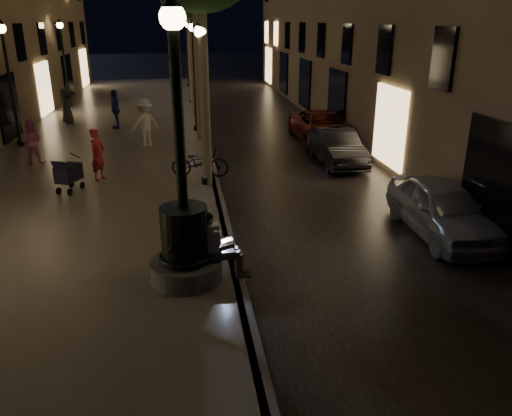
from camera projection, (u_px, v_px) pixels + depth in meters
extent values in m
plane|color=black|center=(205.00, 139.00, 22.02)|extent=(120.00, 120.00, 0.00)
cube|color=black|center=(271.00, 137.00, 22.43)|extent=(6.00, 45.00, 0.02)
cube|color=slate|center=(111.00, 140.00, 21.44)|extent=(8.00, 45.00, 0.20)
cube|color=#59595B|center=(205.00, 137.00, 21.99)|extent=(0.25, 45.00, 0.20)
cylinder|color=#59595B|center=(186.00, 269.00, 9.72)|extent=(1.40, 1.40, 0.40)
cylinder|color=black|center=(185.00, 234.00, 9.46)|extent=(0.90, 0.90, 1.10)
torus|color=black|center=(186.00, 256.00, 9.62)|extent=(1.04, 1.04, 0.10)
torus|color=black|center=(183.00, 215.00, 9.32)|extent=(0.89, 0.89, 0.09)
cylinder|color=black|center=(178.00, 121.00, 8.69)|extent=(0.20, 0.20, 3.20)
sphere|color=#FFD88C|center=(172.00, 17.00, 8.09)|extent=(0.44, 0.44, 0.44)
cube|color=tan|center=(214.00, 254.00, 9.69)|extent=(0.37, 0.25, 0.18)
cube|color=white|center=(210.00, 238.00, 9.56)|extent=(0.46, 0.27, 0.58)
sphere|color=tan|center=(208.00, 220.00, 9.42)|extent=(0.22, 0.22, 0.22)
sphere|color=black|center=(208.00, 218.00, 9.41)|extent=(0.22, 0.22, 0.22)
cube|color=tan|center=(227.00, 255.00, 9.64)|extent=(0.47, 0.13, 0.14)
cube|color=tan|center=(226.00, 251.00, 9.81)|extent=(0.47, 0.13, 0.14)
cube|color=tan|center=(239.00, 266.00, 9.76)|extent=(0.13, 0.12, 0.49)
cube|color=tan|center=(238.00, 262.00, 9.93)|extent=(0.13, 0.12, 0.49)
cube|color=black|center=(244.00, 276.00, 9.86)|extent=(0.27, 0.10, 0.03)
cube|color=black|center=(243.00, 272.00, 10.03)|extent=(0.27, 0.10, 0.03)
cube|color=black|center=(228.00, 249.00, 9.70)|extent=(0.25, 0.34, 0.02)
cube|color=black|center=(219.00, 245.00, 9.64)|extent=(0.09, 0.34, 0.22)
cube|color=#B2DAFF|center=(220.00, 245.00, 9.64)|extent=(0.06, 0.31, 0.19)
cylinder|color=#6B604C|center=(205.00, 102.00, 14.56)|extent=(0.28, 0.28, 5.00)
cylinder|color=#6B604C|center=(198.00, 78.00, 20.10)|extent=(0.28, 0.28, 5.10)
cylinder|color=#6B604C|center=(192.00, 67.00, 25.67)|extent=(0.28, 0.28, 4.90)
cylinder|color=#6B604C|center=(190.00, 56.00, 31.17)|extent=(0.28, 0.28, 5.20)
cylinder|color=black|center=(206.00, 181.00, 15.40)|extent=(0.28, 0.28, 0.20)
cylinder|color=black|center=(204.00, 112.00, 14.66)|extent=(0.12, 0.12, 4.40)
sphere|color=#FFD88C|center=(201.00, 31.00, 13.86)|extent=(0.36, 0.36, 0.36)
cone|color=black|center=(200.00, 22.00, 13.77)|extent=(0.30, 0.30, 0.22)
cylinder|color=black|center=(197.00, 128.00, 22.80)|extent=(0.28, 0.28, 0.20)
cylinder|color=black|center=(195.00, 81.00, 22.06)|extent=(0.12, 0.12, 4.40)
sphere|color=#FFD88C|center=(192.00, 27.00, 21.26)|extent=(0.36, 0.36, 0.36)
cone|color=black|center=(192.00, 21.00, 21.17)|extent=(0.30, 0.30, 0.22)
cylinder|color=black|center=(192.00, 101.00, 30.20)|extent=(0.28, 0.28, 0.20)
cylinder|color=black|center=(190.00, 65.00, 29.45)|extent=(0.12, 0.12, 4.40)
sphere|color=#FFD88C|center=(188.00, 25.00, 28.65)|extent=(0.36, 0.36, 0.36)
cone|color=black|center=(188.00, 20.00, 28.57)|extent=(0.30, 0.30, 0.22)
cylinder|color=black|center=(189.00, 85.00, 37.60)|extent=(0.28, 0.28, 0.20)
cylinder|color=black|center=(188.00, 56.00, 36.85)|extent=(0.12, 0.12, 4.40)
sphere|color=#FFD88C|center=(186.00, 24.00, 36.05)|extent=(0.36, 0.36, 0.36)
cone|color=black|center=(186.00, 20.00, 35.96)|extent=(0.30, 0.30, 0.22)
cylinder|color=black|center=(21.00, 144.00, 19.98)|extent=(0.28, 0.28, 0.20)
cylinder|color=black|center=(11.00, 90.00, 19.23)|extent=(0.12, 0.12, 4.40)
sphere|color=#FFD88C|center=(1.00, 28.00, 18.43)|extent=(0.36, 0.36, 0.36)
cone|color=black|center=(0.00, 21.00, 18.35)|extent=(0.30, 0.30, 0.22)
cylinder|color=black|center=(70.00, 104.00, 29.23)|extent=(0.28, 0.28, 0.20)
cylinder|color=black|center=(65.00, 67.00, 28.48)|extent=(0.12, 0.12, 4.40)
sphere|color=#FFD88C|center=(60.00, 25.00, 27.68)|extent=(0.36, 0.36, 0.36)
cone|color=black|center=(59.00, 20.00, 27.59)|extent=(0.30, 0.30, 0.22)
cube|color=black|center=(69.00, 173.00, 14.52)|extent=(0.74, 0.90, 0.47)
cube|color=black|center=(59.00, 166.00, 14.09)|extent=(0.45, 0.33, 0.30)
cylinder|color=black|center=(59.00, 191.00, 14.45)|extent=(0.12, 0.21, 0.21)
cylinder|color=black|center=(70.00, 192.00, 14.36)|extent=(0.12, 0.21, 0.21)
cylinder|color=black|center=(71.00, 185.00, 15.02)|extent=(0.12, 0.21, 0.21)
cylinder|color=black|center=(82.00, 186.00, 14.93)|extent=(0.12, 0.21, 0.21)
cylinder|color=black|center=(75.00, 156.00, 14.75)|extent=(0.21, 0.44, 0.29)
imported|color=#B0B4B8|center=(442.00, 209.00, 12.10)|extent=(1.61, 3.91, 1.33)
imported|color=black|center=(337.00, 147.00, 18.12)|extent=(1.33, 3.79, 1.25)
imported|color=maroon|center=(323.00, 127.00, 21.29)|extent=(2.21, 4.69, 1.30)
imported|color=red|center=(98.00, 155.00, 15.54)|extent=(0.62, 0.70, 1.62)
imported|color=pink|center=(32.00, 142.00, 17.37)|extent=(0.79, 0.64, 1.55)
imported|color=white|center=(145.00, 123.00, 19.70)|extent=(1.38, 1.21, 1.85)
imported|color=navy|center=(115.00, 109.00, 22.89)|extent=(0.57, 1.09, 1.78)
imported|color=#37383C|center=(67.00, 106.00, 24.05)|extent=(0.80, 0.97, 1.70)
imported|color=black|center=(200.00, 162.00, 15.95)|extent=(1.92, 0.94, 0.96)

